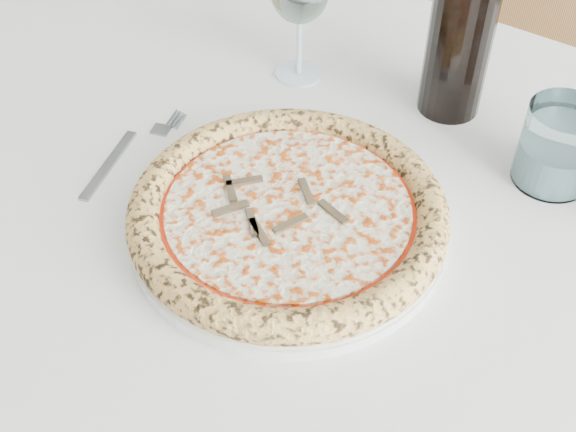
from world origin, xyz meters
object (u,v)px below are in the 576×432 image
(chair_far, at_px, (558,42))
(pizza, at_px, (288,212))
(plate, at_px, (288,224))
(dining_table, at_px, (339,233))
(wine_bottle, at_px, (465,11))
(tumbler, at_px, (557,151))

(chair_far, distance_m, pizza, 0.97)
(plate, bearing_deg, dining_table, 90.00)
(plate, distance_m, wine_bottle, 0.33)
(dining_table, relative_size, plate, 4.54)
(plate, xyz_separation_m, tumbler, (0.18, 0.25, 0.03))
(tumbler, bearing_deg, dining_table, -140.67)
(dining_table, xyz_separation_m, plate, (0.00, -0.10, 0.09))
(tumbler, height_order, wine_bottle, wine_bottle)
(plate, relative_size, wine_bottle, 1.05)
(chair_far, height_order, tumbler, chair_far)
(wine_bottle, bearing_deg, dining_table, -96.49)
(dining_table, relative_size, wine_bottle, 4.79)
(plate, bearing_deg, pizza, -161.69)
(pizza, bearing_deg, dining_table, 90.00)
(chair_far, distance_m, wine_bottle, 0.73)
(pizza, bearing_deg, plate, 18.31)
(pizza, relative_size, wine_bottle, 1.05)
(plate, height_order, pizza, pizza)
(dining_table, bearing_deg, pizza, -90.00)
(chair_far, bearing_deg, dining_table, -87.35)
(tumbler, bearing_deg, pizza, -126.23)
(dining_table, bearing_deg, tumbler, 39.33)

